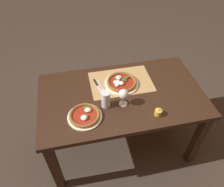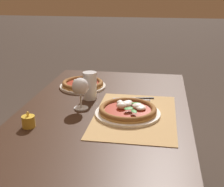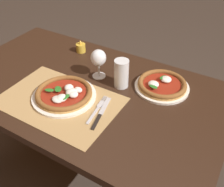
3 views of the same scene
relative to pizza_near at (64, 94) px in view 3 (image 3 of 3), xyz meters
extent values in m
plane|color=#382D26|center=(0.03, 0.12, -0.76)|extent=(24.00, 24.00, 0.00)
cube|color=black|center=(0.03, 0.12, -0.04)|extent=(1.40, 0.81, 0.04)
cube|color=black|center=(-0.62, 0.46, -0.41)|extent=(0.07, 0.07, 0.70)
cube|color=black|center=(0.67, 0.46, -0.41)|extent=(0.07, 0.07, 0.70)
cube|color=#A88451|center=(0.00, -0.03, -0.02)|extent=(0.55, 0.37, 0.00)
cylinder|color=silver|center=(0.00, 0.00, -0.01)|extent=(0.30, 0.30, 0.01)
cylinder|color=tan|center=(0.00, 0.00, 0.00)|extent=(0.27, 0.27, 0.01)
torus|color=brown|center=(0.00, 0.00, 0.01)|extent=(0.27, 0.27, 0.02)
cylinder|color=maroon|center=(0.00, 0.00, 0.00)|extent=(0.21, 0.21, 0.00)
ellipsoid|color=silver|center=(0.03, 0.01, 0.02)|extent=(0.05, 0.05, 0.03)
ellipsoid|color=silver|center=(0.05, 0.04, 0.01)|extent=(0.04, 0.03, 0.03)
ellipsoid|color=silver|center=(0.02, -0.04, 0.01)|extent=(0.05, 0.05, 0.03)
ellipsoid|color=silver|center=(0.01, -0.06, 0.01)|extent=(0.06, 0.05, 0.02)
ellipsoid|color=silver|center=(0.01, 0.03, 0.02)|extent=(0.04, 0.04, 0.03)
ellipsoid|color=silver|center=(0.05, 0.00, 0.02)|extent=(0.05, 0.04, 0.03)
ellipsoid|color=#286B23|center=(-0.03, 0.00, 0.02)|extent=(0.05, 0.05, 0.00)
ellipsoid|color=#286B23|center=(-0.06, -0.03, 0.02)|extent=(0.05, 0.04, 0.00)
ellipsoid|color=#286B23|center=(-0.03, -0.01, 0.02)|extent=(0.05, 0.05, 0.00)
ellipsoid|color=#286B23|center=(0.04, -0.03, 0.02)|extent=(0.03, 0.04, 0.00)
cylinder|color=silver|center=(0.36, 0.31, -0.02)|extent=(0.27, 0.27, 0.01)
cylinder|color=tan|center=(0.36, 0.31, -0.01)|extent=(0.24, 0.24, 0.01)
torus|color=brown|center=(0.36, 0.31, 0.00)|extent=(0.24, 0.24, 0.02)
cylinder|color=maroon|center=(0.36, 0.31, 0.00)|extent=(0.19, 0.19, 0.00)
ellipsoid|color=silver|center=(0.37, 0.34, 0.01)|extent=(0.05, 0.05, 0.03)
ellipsoid|color=silver|center=(0.33, 0.27, 0.01)|extent=(0.05, 0.05, 0.03)
ellipsoid|color=silver|center=(0.32, 0.27, 0.01)|extent=(0.04, 0.03, 0.02)
ellipsoid|color=#286B23|center=(0.36, 0.34, 0.02)|extent=(0.04, 0.05, 0.00)
ellipsoid|color=#286B23|center=(0.34, 0.24, 0.02)|extent=(0.05, 0.03, 0.00)
cylinder|color=silver|center=(0.04, 0.23, -0.02)|extent=(0.07, 0.07, 0.00)
cylinder|color=silver|center=(0.04, 0.23, 0.01)|extent=(0.01, 0.01, 0.06)
ellipsoid|color=silver|center=(0.04, 0.23, 0.09)|extent=(0.08, 0.08, 0.08)
ellipsoid|color=#C17019|center=(0.04, 0.23, 0.08)|extent=(0.07, 0.07, 0.05)
cylinder|color=silver|center=(0.18, 0.22, 0.05)|extent=(0.07, 0.07, 0.15)
cylinder|color=black|center=(0.18, 0.22, 0.03)|extent=(0.07, 0.07, 0.12)
cylinder|color=silver|center=(0.18, 0.22, 0.10)|extent=(0.07, 0.07, 0.02)
cube|color=#B7B7BC|center=(0.19, -0.04, -0.02)|extent=(0.03, 0.12, 0.00)
cube|color=#B7B7BC|center=(0.18, 0.04, -0.02)|extent=(0.03, 0.05, 0.00)
cylinder|color=#B7B7BC|center=(0.18, 0.08, -0.02)|extent=(0.01, 0.04, 0.00)
cylinder|color=#B7B7BC|center=(0.17, 0.08, -0.02)|extent=(0.01, 0.04, 0.00)
cylinder|color=#B7B7BC|center=(0.17, 0.08, -0.02)|extent=(0.01, 0.04, 0.00)
cylinder|color=#B7B7BC|center=(0.16, 0.08, -0.02)|extent=(0.01, 0.04, 0.00)
cube|color=black|center=(0.22, -0.06, -0.02)|extent=(0.03, 0.10, 0.01)
cube|color=#B7B7BC|center=(0.20, 0.04, -0.02)|extent=(0.05, 0.12, 0.00)
cylinder|color=gold|center=(-0.20, 0.40, 0.00)|extent=(0.06, 0.06, 0.05)
cylinder|color=silver|center=(-0.20, 0.40, -0.01)|extent=(0.04, 0.04, 0.03)
ellipsoid|color=#F9C64C|center=(-0.20, 0.40, 0.04)|extent=(0.01, 0.01, 0.02)
camera|label=1|loc=(0.38, 1.39, 1.30)|focal=35.00mm
camera|label=2|loc=(-1.32, -0.14, 0.55)|focal=50.00mm
camera|label=3|loc=(0.68, -0.71, 0.76)|focal=42.00mm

